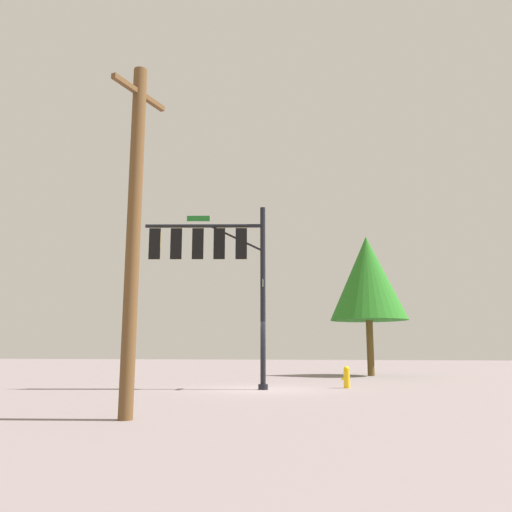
{
  "coord_description": "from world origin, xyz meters",
  "views": [
    {
      "loc": [
        -3.42,
        19.28,
        1.44
      ],
      "look_at": [
        0.23,
        0.19,
        5.0
      ],
      "focal_mm": 36.11,
      "sensor_mm": 36.0,
      "label": 1
    }
  ],
  "objects_px": {
    "fire_hydrant": "(347,377)",
    "tree_near": "(367,278)",
    "signal_pole_assembly": "(213,256)",
    "utility_pole": "(134,229)"
  },
  "relations": [
    {
      "from": "tree_near",
      "to": "signal_pole_assembly",
      "type": "bearing_deg",
      "value": 62.26
    },
    {
      "from": "signal_pole_assembly",
      "to": "fire_hydrant",
      "type": "xyz_separation_m",
      "value": [
        -4.94,
        -1.7,
        -4.64
      ]
    },
    {
      "from": "signal_pole_assembly",
      "to": "tree_near",
      "type": "distance_m",
      "value": 13.21
    },
    {
      "from": "tree_near",
      "to": "fire_hydrant",
      "type": "bearing_deg",
      "value": 83.13
    },
    {
      "from": "utility_pole",
      "to": "fire_hydrant",
      "type": "xyz_separation_m",
      "value": [
        -4.4,
        -10.19,
        -3.69
      ]
    },
    {
      "from": "signal_pole_assembly",
      "to": "utility_pole",
      "type": "bearing_deg",
      "value": 93.63
    },
    {
      "from": "utility_pole",
      "to": "fire_hydrant",
      "type": "height_order",
      "value": "utility_pole"
    },
    {
      "from": "fire_hydrant",
      "to": "tree_near",
      "type": "relative_size",
      "value": 0.1
    },
    {
      "from": "fire_hydrant",
      "to": "tree_near",
      "type": "distance_m",
      "value": 11.32
    },
    {
      "from": "fire_hydrant",
      "to": "tree_near",
      "type": "xyz_separation_m",
      "value": [
        -1.2,
        -9.98,
        5.19
      ]
    }
  ]
}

